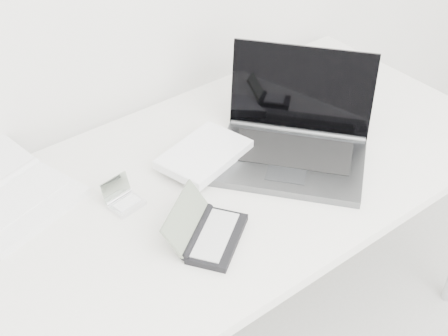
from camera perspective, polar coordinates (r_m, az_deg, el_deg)
desk at (r=1.69m, az=-0.03°, el=-1.77°), size 1.60×0.80×0.73m
laptop_large at (r=1.70m, az=4.62°, el=2.23°), size 0.58×0.51×0.27m
netbook_open_white at (r=1.65m, az=-19.35°, el=-2.36°), size 0.38×0.44×0.07m
pda_silver at (r=1.58m, az=-9.19°, el=-2.89°), size 0.09×0.09×0.07m
palmtop_charcoal at (r=1.46m, az=-1.44°, el=-5.97°), size 0.24×0.23×0.09m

